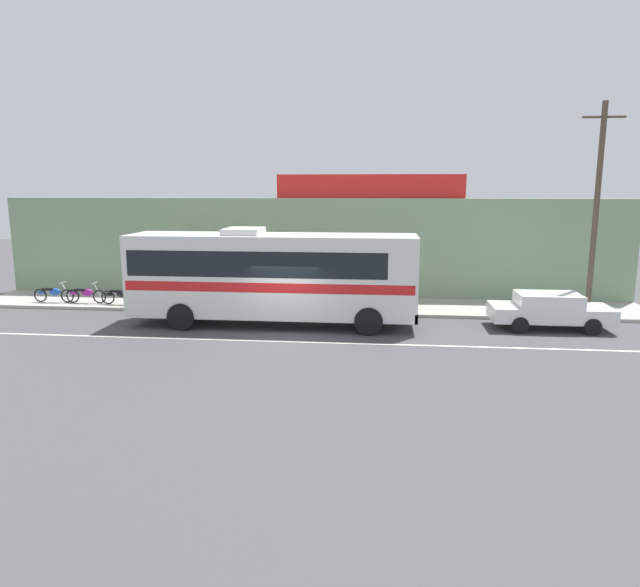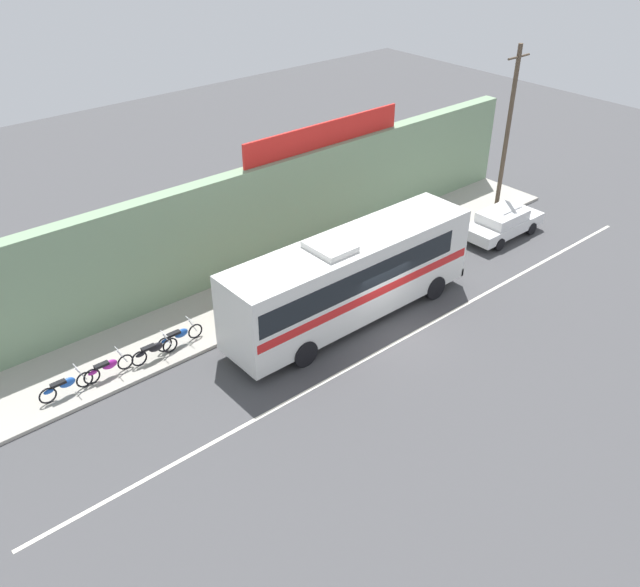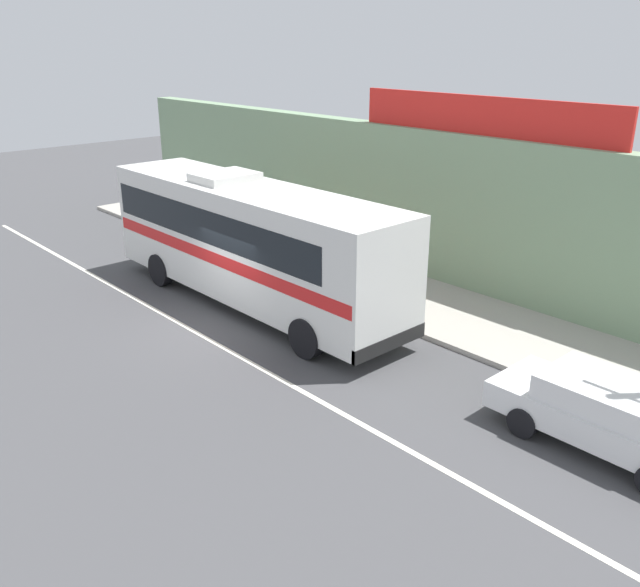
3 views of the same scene
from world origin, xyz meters
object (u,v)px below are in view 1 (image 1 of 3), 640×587
Objects in this scene: intercity_bus at (271,273)px; motorcycle_purple at (121,295)px; motorcycle_black at (147,295)px; parked_car at (550,310)px; pedestrian_far_left at (206,282)px; motorcycle_red at (85,294)px; motorcycle_green at (53,293)px; utility_pole at (596,208)px.

motorcycle_purple is at bearing 161.03° from intercity_bus.
motorcycle_black is 1.16m from motorcycle_purple.
pedestrian_far_left is (-14.32, 2.97, 0.34)m from parked_car.
parked_car reaches higher than motorcycle_red.
motorcycle_red is at bearing -179.46° from motorcycle_black.
pedestrian_far_left reaches higher than motorcycle_green.
motorcycle_green is at bearing -179.68° from motorcycle_black.
intercity_bus is 2.49× the size of parked_car.
motorcycle_red is 1.01× the size of motorcycle_purple.
motorcycle_red is at bearing -0.09° from motorcycle_green.
motorcycle_red is (-19.68, 2.15, -0.17)m from parked_car.
motorcycle_green is 1.02× the size of motorcycle_red.
motorcycle_green is 1.02× the size of motorcycle_purple.
motorcycle_red is at bearing 175.20° from motorcycle_purple.
intercity_bus is 6.78× the size of pedestrian_far_left.
motorcycle_green and motorcycle_black have the same top height.
motorcycle_black is at bearing 0.32° from motorcycle_green.
intercity_bus is 5.75× the size of motorcycle_green.
intercity_bus reaches higher than parked_car.
intercity_bus is at bearing -43.41° from pedestrian_far_left.
motorcycle_red is 5.45m from pedestrian_far_left.
intercity_bus is 5.88× the size of motorcycle_purple.
pedestrian_far_left is at bearing 136.59° from intercity_bus.
motorcycle_purple is at bearing -171.47° from motorcycle_black.
motorcycle_green is 6.98m from pedestrian_far_left.
pedestrian_far_left reaches higher than motorcycle_red.
motorcycle_purple is at bearing -4.80° from motorcycle_red.
intercity_bus is 1.31× the size of utility_pole.
intercity_bus is at bearing -169.44° from utility_pole.
utility_pole reaches higher than motorcycle_purple.
motorcycle_green is 3.28m from motorcycle_purple.
utility_pole is 4.34× the size of motorcycle_black.
parked_car is at bearing -11.72° from pedestrian_far_left.
motorcycle_black and motorcycle_purple have the same top height.
pedestrian_far_left is (2.48, 0.80, 0.52)m from motorcycle_black.
intercity_bus is 10.73m from parked_car.
intercity_bus reaches higher than motorcycle_purple.
pedestrian_far_left is (-3.68, 3.48, -0.98)m from intercity_bus.
parked_car is 16.94m from motorcycle_black.
parked_car is (10.63, 0.51, -1.33)m from intercity_bus.
intercity_bus is 5.16m from pedestrian_far_left.
utility_pole reaches higher than intercity_bus.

